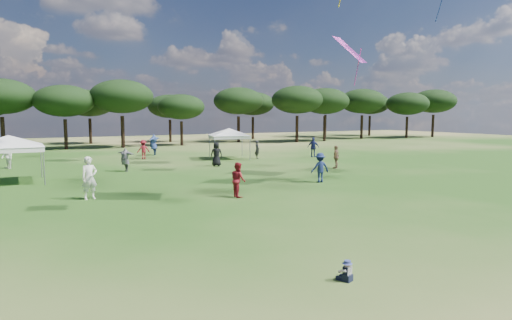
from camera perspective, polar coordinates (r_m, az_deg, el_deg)
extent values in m
cylinder|color=black|center=(51.03, -30.66, 3.02)|extent=(0.40, 0.40, 3.46)
ellipsoid|color=black|center=(51.02, -30.89, 7.29)|extent=(6.73, 6.73, 3.63)
cylinder|color=black|center=(49.91, -24.03, 3.15)|extent=(0.37, 0.37, 3.21)
ellipsoid|color=black|center=(49.88, -24.21, 7.20)|extent=(6.24, 6.24, 3.36)
cylinder|color=black|center=(50.19, -17.34, 3.61)|extent=(0.41, 0.41, 3.56)
ellipsoid|color=black|center=(50.19, -17.48, 8.08)|extent=(6.91, 6.91, 3.73)
cylinder|color=black|center=(52.24, -9.88, 3.52)|extent=(0.33, 0.33, 2.88)
ellipsoid|color=black|center=(52.20, -9.95, 6.99)|extent=(5.60, 5.60, 3.02)
cylinder|color=black|center=(57.78, -2.34, 4.12)|extent=(0.39, 0.39, 3.44)
ellipsoid|color=black|center=(57.77, -2.36, 7.88)|extent=(6.69, 6.69, 3.60)
cylinder|color=black|center=(57.71, 5.48, 4.14)|extent=(0.40, 0.40, 3.53)
ellipsoid|color=black|center=(57.71, 5.52, 8.00)|extent=(6.86, 6.86, 3.70)
cylinder|color=black|center=(60.86, 9.11, 4.16)|extent=(0.40, 0.40, 3.47)
ellipsoid|color=black|center=(60.85, 9.18, 7.76)|extent=(6.74, 6.74, 3.63)
cylinder|color=black|center=(67.84, 13.91, 4.30)|extent=(0.41, 0.41, 3.57)
ellipsoid|color=black|center=(67.84, 13.99, 7.62)|extent=(6.94, 6.94, 3.74)
cylinder|color=black|center=(71.17, 19.46, 4.12)|extent=(0.38, 0.38, 3.35)
ellipsoid|color=black|center=(71.16, 19.56, 7.09)|extent=(6.51, 6.51, 3.51)
cylinder|color=black|center=(76.39, 22.50, 4.23)|extent=(0.42, 0.42, 3.66)
ellipsoid|color=black|center=(76.39, 22.63, 7.25)|extent=(7.10, 7.10, 3.83)
cylinder|color=black|center=(58.08, -21.22, 3.60)|extent=(0.37, 0.37, 3.20)
ellipsoid|color=black|center=(58.06, -21.35, 7.07)|extent=(6.21, 6.21, 3.35)
cylinder|color=black|center=(58.94, -11.37, 3.83)|extent=(0.34, 0.34, 2.99)
ellipsoid|color=black|center=(58.91, -11.43, 7.03)|extent=(5.81, 5.81, 3.13)
cylinder|color=black|center=(64.13, -0.42, 4.27)|extent=(0.38, 0.38, 3.31)
ellipsoid|color=black|center=(64.11, -0.43, 7.52)|extent=(6.43, 6.43, 3.47)
cylinder|color=black|center=(71.77, 9.21, 4.52)|extent=(0.42, 0.42, 3.64)
ellipsoid|color=black|center=(71.78, 9.26, 7.71)|extent=(7.06, 7.06, 3.81)
cylinder|color=black|center=(77.15, 14.90, 4.43)|extent=(0.40, 0.40, 3.46)
ellipsoid|color=black|center=(77.14, 14.97, 7.26)|extent=(6.72, 6.72, 3.62)
cylinder|color=gray|center=(25.18, -26.42, -0.83)|extent=(0.06, 0.06, 1.94)
cylinder|color=gray|center=(28.33, -26.72, -0.14)|extent=(0.06, 0.06, 1.94)
cube|color=white|center=(26.66, -30.07, 1.33)|extent=(3.39, 3.39, 0.25)
pyramid|color=white|center=(26.62, -30.16, 2.88)|extent=(6.77, 6.77, 0.60)
cylinder|color=gray|center=(34.32, -5.51, 1.44)|extent=(0.06, 0.06, 1.90)
cylinder|color=gray|center=(34.90, -0.81, 1.54)|extent=(0.06, 0.06, 1.90)
cylinder|color=gray|center=(37.18, -6.23, 1.79)|extent=(0.06, 0.06, 1.90)
cylinder|color=gray|center=(37.71, -1.87, 1.88)|extent=(0.06, 0.06, 1.90)
cube|color=white|center=(35.94, -3.61, 3.10)|extent=(3.67, 3.67, 0.25)
pyramid|color=white|center=(35.91, -3.62, 4.26)|extent=(6.06, 6.06, 0.60)
cube|color=black|center=(10.19, 12.06, -15.09)|extent=(0.25, 0.25, 0.16)
cube|color=black|center=(10.22, 11.12, -15.23)|extent=(0.13, 0.20, 0.08)
cube|color=black|center=(10.33, 11.54, -15.00)|extent=(0.13, 0.20, 0.08)
cube|color=white|center=(10.13, 12.08, -14.20)|extent=(0.23, 0.19, 0.20)
cylinder|color=white|center=(10.06, 11.43, -14.34)|extent=(0.12, 0.20, 0.12)
cylinder|color=white|center=(10.26, 12.18, -13.95)|extent=(0.12, 0.20, 0.12)
sphere|color=#E0B293|center=(10.09, 12.10, -13.47)|extent=(0.14, 0.14, 0.14)
cone|color=#525BC1|center=(10.08, 12.10, -13.30)|extent=(0.23, 0.23, 0.02)
cylinder|color=#525BC1|center=(10.07, 12.10, -13.13)|extent=(0.15, 0.15, 0.06)
imported|color=navy|center=(37.62, 7.66, 1.69)|extent=(0.98, 1.05, 1.73)
imported|color=maroon|center=(36.97, -14.78, 1.37)|extent=(1.05, 0.61, 1.61)
imported|color=maroon|center=(19.36, -2.38, -2.64)|extent=(0.66, 0.82, 1.59)
imported|color=white|center=(20.20, -21.33, -2.24)|extent=(0.78, 0.61, 1.90)
imported|color=#56545A|center=(29.23, -17.04, 0.01)|extent=(1.12, 1.94, 1.53)
imported|color=navy|center=(40.18, -13.50, 1.99)|extent=(1.89, 2.30, 1.92)
imported|color=#27272B|center=(36.11, 0.16, 1.42)|extent=(0.41, 0.59, 1.55)
imported|color=black|center=(30.93, -5.30, 0.78)|extent=(1.01, 0.87, 1.75)
imported|color=navy|center=(23.76, 8.53, -1.01)|extent=(1.14, 0.77, 1.64)
imported|color=#966B51|center=(30.05, 10.62, 0.41)|extent=(1.00, 0.85, 1.61)
imported|color=white|center=(33.85, -30.26, 0.38)|extent=(0.95, 1.02, 1.69)
plane|color=#C431AE|center=(23.51, 12.41, 14.18)|extent=(2.65, 2.34, 1.62)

